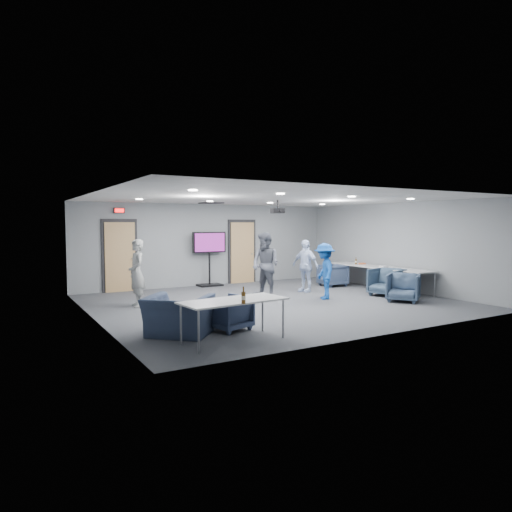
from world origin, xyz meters
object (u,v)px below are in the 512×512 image
person_d (324,271)px  table_right_a (356,265)px  person_a (137,273)px  bottle_right (356,262)px  chair_front_a (229,313)px  person_c (305,266)px  projector (278,211)px  chair_right_c (403,288)px  person_b (266,265)px  table_front_left (234,302)px  chair_right_b (387,282)px  chair_front_b (178,316)px  table_right_b (401,270)px  chair_right_a (332,275)px  bottle_front (243,297)px  tv_stand (209,255)px

person_d → table_right_a: person_d is taller
person_a → bottle_right: bearing=91.4°
chair_front_a → person_c: bearing=-158.7°
bottle_right → projector: size_ratio=0.59×
chair_right_c → chair_front_a: bearing=-118.2°
person_b → table_front_left: bearing=-56.2°
chair_right_b → bottle_right: (0.64, 1.97, 0.42)m
table_right_a → chair_front_b: bearing=114.4°
person_c → table_right_b: 2.80m
person_d → table_front_left: size_ratio=0.78×
chair_right_a → chair_right_c: size_ratio=0.97×
person_c → bottle_right: person_c is taller
person_b → table_right_a: size_ratio=0.95×
person_b → chair_front_b: (-3.70, -2.99, -0.54)m
person_b → bottle_front: 5.26m
bottle_front → projector: bearing=50.4°
person_d → bottle_front: (-4.25, -3.17, 0.07)m
person_c → table_front_left: person_c is taller
chair_right_a → table_front_left: size_ratio=0.41×
chair_right_c → table_front_left: 5.92m
chair_front_b → table_right_a: chair_front_b is taller
person_b → chair_right_b: (3.09, -1.57, -0.51)m
chair_right_b → tv_stand: 5.69m
person_c → tv_stand: (-1.94, 2.65, 0.23)m
chair_right_c → bottle_right: (1.00, 2.89, 0.44)m
person_a → bottle_front: size_ratio=5.88×
table_right_a → person_a: bearing=90.5°
person_b → table_front_left: size_ratio=0.93×
person_c → chair_right_c: bearing=6.9°
bottle_right → person_d: bearing=-149.2°
person_d → chair_right_c: (1.54, -1.38, -0.39)m
bottle_front → bottle_right: bottle_front is taller
person_c → table_right_a: size_ratio=0.82×
chair_right_c → bottle_front: 6.08m
tv_stand → projector: (0.48, -3.38, 1.39)m
person_b → chair_right_b: size_ratio=2.10×
chair_front_a → tv_stand: tv_stand is taller
chair_right_b → table_right_b: size_ratio=0.44×
bottle_right → bottle_front: bearing=-145.4°
person_c → table_front_left: 6.13m
chair_right_a → bottle_front: 7.99m
person_d → chair_front_a: size_ratio=2.07×
chair_front_b → bottle_front: bottle_front is taller
person_b → chair_front_b: 4.79m
person_a → projector: projector is taller
chair_front_b → tv_stand: tv_stand is taller
chair_right_a → bottle_right: (0.64, -0.41, 0.45)m
table_right_b → projector: (-3.66, 1.02, 1.72)m
person_c → table_right_b: bearing=34.9°
chair_right_c → bottle_right: size_ratio=3.57×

